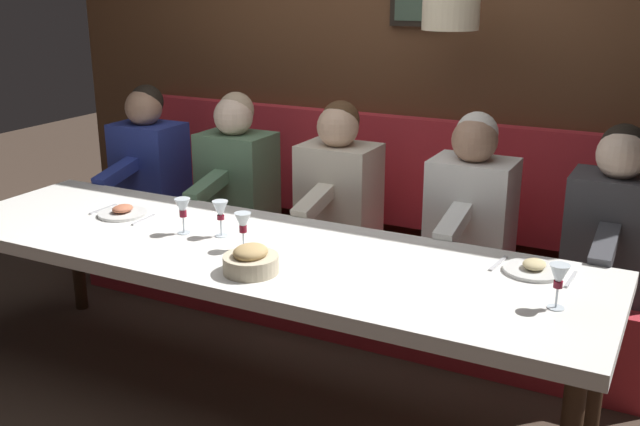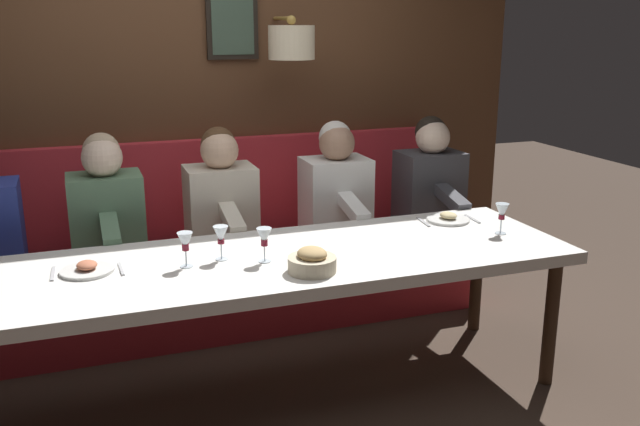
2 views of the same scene
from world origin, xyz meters
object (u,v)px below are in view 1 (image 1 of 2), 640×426
object	(u,v)px
wine_glass_0	(559,278)
wine_glass_1	(243,224)
wine_glass_3	(220,212)
dining_table	(252,258)
diner_near	(472,199)
diner_far	(236,167)
wine_glass_2	(182,209)
diner_middle	(338,181)
diner_nearest	(614,218)
diner_farthest	(148,155)
bread_bowl	(251,261)

from	to	relation	value
wine_glass_0	wine_glass_1	size ratio (longest dim) A/B	1.00
wine_glass_1	wine_glass_3	distance (m)	0.21
dining_table	diner_near	xyz separation A→B (m)	(0.88, -0.71, 0.13)
dining_table	diner_far	size ratio (longest dim) A/B	3.84
diner_near	diner_far	distance (m)	1.37
wine_glass_0	wine_glass_2	distance (m)	1.65
wine_glass_0	diner_middle	bearing A→B (deg)	54.50
diner_nearest	wine_glass_3	xyz separation A→B (m)	(-0.84, 1.55, 0.04)
diner_near	wine_glass_0	bearing A→B (deg)	-148.10
diner_middle	wine_glass_1	size ratio (longest dim) A/B	4.82
diner_near	wine_glass_2	size ratio (longest dim) A/B	4.82
diner_farthest	diner_near	bearing A→B (deg)	-90.00
diner_far	wine_glass_0	xyz separation A→B (m)	(-0.93, -1.95, 0.04)
diner_near	wine_glass_0	world-z (taller)	diner_near
diner_far	diner_farthest	bearing A→B (deg)	90.00
diner_middle	dining_table	bearing A→B (deg)	-179.17
diner_near	diner_far	size ratio (longest dim) A/B	1.00
dining_table	diner_nearest	world-z (taller)	diner_nearest
dining_table	diner_nearest	size ratio (longest dim) A/B	3.84
wine_glass_2	diner_farthest	bearing A→B (deg)	46.52
wine_glass_0	wine_glass_1	bearing A→B (deg)	90.39
diner_middle	wine_glass_3	xyz separation A→B (m)	(-0.84, 0.18, 0.04)
dining_table	diner_far	bearing A→B (deg)	36.78
wine_glass_1	wine_glass_2	bearing A→B (deg)	81.87
wine_glass_0	wine_glass_2	size ratio (longest dim) A/B	1.00
dining_table	wine_glass_0	bearing A→B (deg)	-92.03
dining_table	wine_glass_3	distance (m)	0.26
wine_glass_1	diner_nearest	bearing A→B (deg)	-55.68
diner_near	wine_glass_3	xyz separation A→B (m)	(-0.84, 0.90, 0.04)
wine_glass_0	wine_glass_2	world-z (taller)	same
diner_far	wine_glass_1	xyz separation A→B (m)	(-0.94, -0.65, 0.04)
diner_middle	bread_bowl	size ratio (longest dim) A/B	3.60
diner_middle	bread_bowl	bearing A→B (deg)	-171.39
diner_middle	diner_farthest	world-z (taller)	same
diner_near	diner_farthest	distance (m)	2.01
diner_nearest	bread_bowl	world-z (taller)	diner_nearest
diner_nearest	wine_glass_1	size ratio (longest dim) A/B	4.82
diner_near	diner_farthest	size ratio (longest dim) A/B	1.00
dining_table	wine_glass_0	world-z (taller)	wine_glass_0
dining_table	bread_bowl	size ratio (longest dim) A/B	13.79
diner_middle	diner_near	bearing A→B (deg)	-90.00
dining_table	diner_nearest	xyz separation A→B (m)	(0.88, -1.37, 0.13)
dining_table	diner_near	size ratio (longest dim) A/B	3.84
diner_middle	wine_glass_0	distance (m)	1.60
diner_farthest	wine_glass_1	size ratio (longest dim) A/B	4.82
wine_glass_3	wine_glass_1	bearing A→B (deg)	-118.51
diner_nearest	diner_middle	size ratio (longest dim) A/B	1.00
diner_middle	wine_glass_2	xyz separation A→B (m)	(-0.89, 0.35, 0.04)
diner_far	bread_bowl	distance (m)	1.40
diner_nearest	diner_far	bearing A→B (deg)	90.00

